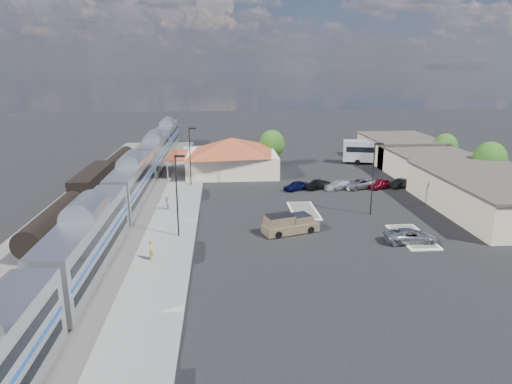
{
  "coord_description": "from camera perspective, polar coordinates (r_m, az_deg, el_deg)",
  "views": [
    {
      "loc": [
        -6.24,
        -52.46,
        17.66
      ],
      "look_at": [
        -2.09,
        1.52,
        2.8
      ],
      "focal_mm": 32.0,
      "sensor_mm": 36.0,
      "label": 1
    }
  ],
  "objects": [
    {
      "name": "traffic_island_north",
      "position": [
        51.91,
        18.94,
        -5.29
      ],
      "size": [
        3.3,
        7.5,
        0.21
      ],
      "color": "silver",
      "rests_on": "ground"
    },
    {
      "name": "passenger_train",
      "position": [
        62.07,
        -15.18,
        1.02
      ],
      "size": [
        3.0,
        104.0,
        5.55
      ],
      "color": "silver",
      "rests_on": "ground"
    },
    {
      "name": "parked_car_d",
      "position": [
        70.26,
        12.74,
        1.04
      ],
      "size": [
        6.0,
        4.41,
        1.51
      ],
      "primitive_type": "imported",
      "rotation": [
        0.0,
        0.0,
        -1.18
      ],
      "color": "gray",
      "rests_on": "ground"
    },
    {
      "name": "pickup_truck",
      "position": [
        50.33,
        4.34,
        -4.02
      ],
      "size": [
        6.53,
        4.08,
        2.12
      ],
      "rotation": [
        0.0,
        0.0,
        1.9
      ],
      "color": "tan",
      "rests_on": "ground"
    },
    {
      "name": "lamp_lot",
      "position": [
        56.92,
        14.53,
        2.35
      ],
      "size": [
        1.08,
        0.25,
        9.0
      ],
      "color": "black",
      "rests_on": "ground"
    },
    {
      "name": "suv",
      "position": [
        50.13,
        18.77,
        -5.22
      ],
      "size": [
        5.55,
        2.88,
        1.49
      ],
      "primitive_type": "imported",
      "rotation": [
        0.0,
        0.0,
        1.49
      ],
      "color": "#969A9E",
      "rests_on": "ground"
    },
    {
      "name": "tree_east_b",
      "position": [
        77.17,
        27.19,
        3.62
      ],
      "size": [
        4.94,
        4.94,
        6.96
      ],
      "color": "#382314",
      "rests_on": "ground"
    },
    {
      "name": "parked_car_f",
      "position": [
        72.42,
        17.58,
        1.04
      ],
      "size": [
        4.21,
        3.02,
        1.32
      ],
      "primitive_type": "imported",
      "rotation": [
        0.0,
        0.0,
        -1.11
      ],
      "color": "black",
      "rests_on": "ground"
    },
    {
      "name": "ground",
      "position": [
        55.7,
        2.27,
        -3.15
      ],
      "size": [
        280.0,
        280.0,
        0.0
      ],
      "primitive_type": "plane",
      "color": "black",
      "rests_on": "ground"
    },
    {
      "name": "platform",
      "position": [
        61.31,
        -9.6,
        -1.53
      ],
      "size": [
        5.5,
        92.0,
        0.18
      ],
      "primitive_type": "cube",
      "color": "gray",
      "rests_on": "ground"
    },
    {
      "name": "tree_depot",
      "position": [
        84.09,
        1.99,
        6.01
      ],
      "size": [
        4.71,
        4.71,
        6.63
      ],
      "color": "#382314",
      "rests_on": "ground"
    },
    {
      "name": "lamp_plat_s",
      "position": [
        48.29,
        -9.79,
        0.34
      ],
      "size": [
        1.08,
        0.25,
        9.0
      ],
      "color": "black",
      "rests_on": "ground"
    },
    {
      "name": "coach_bus",
      "position": [
        88.67,
        15.22,
        4.96
      ],
      "size": [
        13.77,
        6.24,
        4.32
      ],
      "rotation": [
        0.0,
        0.0,
        1.31
      ],
      "color": "silver",
      "rests_on": "ground"
    },
    {
      "name": "freight_cars",
      "position": [
        66.94,
        -19.64,
        0.85
      ],
      "size": [
        2.8,
        46.0,
        4.0
      ],
      "color": "black",
      "rests_on": "ground"
    },
    {
      "name": "person_a",
      "position": [
        44.05,
        -12.89,
        -7.09
      ],
      "size": [
        0.56,
        0.76,
        1.92
      ],
      "primitive_type": "imported",
      "rotation": [
        0.0,
        0.0,
        1.42
      ],
      "color": "gold",
      "rests_on": "platform"
    },
    {
      "name": "person_b",
      "position": [
        58.84,
        -11.07,
        -1.32
      ],
      "size": [
        0.95,
        1.06,
        1.78
      ],
      "primitive_type": "imported",
      "rotation": [
        0.0,
        0.0,
        -1.18
      ],
      "color": "silver",
      "rests_on": "platform"
    },
    {
      "name": "tree_east_c",
      "position": [
        89.26,
        22.57,
        5.22
      ],
      "size": [
        4.41,
        4.41,
        6.21
      ],
      "color": "#382314",
      "rests_on": "ground"
    },
    {
      "name": "parked_car_b",
      "position": [
        68.69,
        7.62,
        0.9
      ],
      "size": [
        4.35,
        3.08,
        1.36
      ],
      "primitive_type": "imported",
      "rotation": [
        0.0,
        0.0,
        -1.13
      ],
      "color": "black",
      "rests_on": "ground"
    },
    {
      "name": "station_depot",
      "position": [
        77.84,
        -3.09,
        4.57
      ],
      "size": [
        18.35,
        12.24,
        6.2
      ],
      "color": "beige",
      "rests_on": "ground"
    },
    {
      "name": "traffic_island_south",
      "position": [
        58.13,
        5.97,
        -2.32
      ],
      "size": [
        3.3,
        7.5,
        0.21
      ],
      "color": "silver",
      "rests_on": "ground"
    },
    {
      "name": "buildings_east",
      "position": [
        76.57,
        22.3,
        2.6
      ],
      "size": [
        14.4,
        51.4,
        4.8
      ],
      "color": "#C6B28C",
      "rests_on": "ground"
    },
    {
      "name": "railbed",
      "position": [
        64.68,
        -17.41,
        -1.17
      ],
      "size": [
        16.0,
        100.0,
        0.12
      ],
      "primitive_type": "cube",
      "color": "#4C4944",
      "rests_on": "ground"
    },
    {
      "name": "parked_car_e",
      "position": [
        71.0,
        15.27,
        0.99
      ],
      "size": [
        4.53,
        3.47,
        1.44
      ],
      "primitive_type": "imported",
      "rotation": [
        0.0,
        0.0,
        -1.09
      ],
      "color": "maroon",
      "rests_on": "ground"
    },
    {
      "name": "lamp_plat_n",
      "position": [
        69.71,
        -8.19,
        5.01
      ],
      "size": [
        1.08,
        0.25,
        9.0
      ],
      "color": "black",
      "rests_on": "ground"
    },
    {
      "name": "parked_car_c",
      "position": [
        69.14,
        10.27,
        0.88
      ],
      "size": [
        5.04,
        3.69,
        1.36
      ],
      "primitive_type": "imported",
      "rotation": [
        0.0,
        0.0,
        -1.14
      ],
      "color": "silver",
      "rests_on": "ground"
    },
    {
      "name": "parked_car_a",
      "position": [
        67.81,
        5.02,
        0.79
      ],
      "size": [
        4.29,
        3.38,
        1.37
      ],
      "primitive_type": "imported",
      "rotation": [
        0.0,
        0.0,
        -1.06
      ],
      "color": "#0C0F3F",
      "rests_on": "ground"
    }
  ]
}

